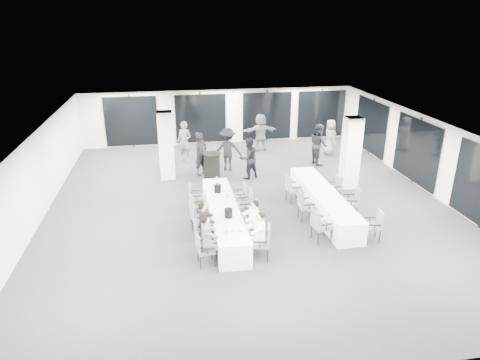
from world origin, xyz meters
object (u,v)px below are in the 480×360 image
object	(u,v)px
chair_side_left_mid	(304,204)
standing_guest_c	(228,147)
chair_main_right_near	(263,240)
chair_side_left_far	(292,187)
chair_main_right_mid	(251,214)
standing_guest_e	(330,135)
chair_main_right_second	(257,228)
standing_guest_g	(184,139)
ice_bucket_near	(228,213)
chair_side_right_far	(335,186)
chair_main_right_far	(241,194)
chair_main_left_second	(200,233)
standing_guest_b	(248,155)
chair_main_right_fourth	(247,203)
chair_side_left_near	(319,224)
chair_side_right_mid	(352,200)
chair_main_left_fourth	(196,208)
chair_main_left_far	(194,195)
ice_bucket_far	(218,188)
chair_side_right_near	(375,224)
standing_guest_f	(260,130)
chair_main_left_mid	(198,216)
standing_guest_h	(319,141)
chair_main_left_near	(203,247)
cocktail_table	(212,165)
banquet_table_side	(323,202)
banquet_table_main	(224,217)
standing_guest_a	(201,151)

from	to	relation	value
chair_side_left_mid	standing_guest_c	size ratio (longest dim) A/B	0.47
chair_main_right_near	chair_side_left_far	bearing A→B (deg)	-14.16
chair_main_right_mid	standing_guest_e	size ratio (longest dim) A/B	0.51
chair_main_right_near	chair_main_right_second	size ratio (longest dim) A/B	1.04
standing_guest_g	ice_bucket_near	world-z (taller)	standing_guest_g
ice_bucket_near	chair_side_right_far	bearing A→B (deg)	28.92
chair_main_right_far	chair_side_right_far	distance (m)	3.54
chair_side_left_far	standing_guest_g	bearing A→B (deg)	-155.52
chair_side_right_far	chair_main_left_second	bearing A→B (deg)	106.52
standing_guest_b	ice_bucket_near	bearing A→B (deg)	50.62
chair_main_right_fourth	chair_main_right_far	distance (m)	1.02
chair_side_left_near	standing_guest_e	world-z (taller)	standing_guest_e
chair_side_right_mid	standing_guest_b	size ratio (longest dim) A/B	0.53
standing_guest_e	chair_main_right_second	bearing A→B (deg)	141.19
chair_main_left_fourth	chair_main_right_near	xyz separation A→B (m)	(1.67, -2.46, 0.01)
chair_main_left_far	chair_main_right_fourth	size ratio (longest dim) A/B	0.88
chair_main_left_second	chair_side_right_mid	xyz separation A→B (m)	(5.20, 1.28, 0.09)
chair_main_right_mid	chair_side_left_near	distance (m)	2.12
chair_side_left_far	ice_bucket_far	bearing A→B (deg)	-90.94
chair_main_right_second	chair_side_left_near	bearing A→B (deg)	-88.58
chair_side_right_near	standing_guest_c	world-z (taller)	standing_guest_c
chair_main_left_fourth	chair_side_left_far	bearing A→B (deg)	97.21
chair_side_right_mid	standing_guest_f	bearing A→B (deg)	24.27
chair_main_left_mid	chair_side_left_far	world-z (taller)	chair_main_left_mid
chair_main_left_far	chair_main_right_second	bearing A→B (deg)	34.63
chair_main_left_fourth	ice_bucket_far	xyz separation A→B (m)	(0.80, 0.75, 0.31)
chair_side_left_far	standing_guest_b	world-z (taller)	standing_guest_b
standing_guest_e	standing_guest_h	distance (m)	1.59
chair_main_left_mid	chair_main_right_far	bearing A→B (deg)	123.73
chair_main_right_mid	chair_main_left_second	bearing A→B (deg)	131.81
chair_main_left_mid	ice_bucket_far	distance (m)	1.65
chair_main_right_far	standing_guest_f	xyz separation A→B (m)	(2.07, 6.40, 0.57)
chair_main_left_near	chair_side_right_near	world-z (taller)	chair_side_right_near
chair_main_left_mid	chair_main_right_far	size ratio (longest dim) A/B	1.19
chair_side_right_mid	cocktail_table	bearing A→B (deg)	57.44
chair_main_left_second	chair_main_left_fourth	distance (m)	1.59
chair_main_left_near	chair_main_right_near	size ratio (longest dim) A/B	0.91
chair_side_left_near	standing_guest_c	world-z (taller)	standing_guest_c
chair_main_right_second	chair_side_left_far	world-z (taller)	chair_main_right_second
banquet_table_side	chair_main_left_mid	xyz separation A→B (m)	(-4.37, -0.84, 0.21)
banquet_table_main	chair_main_left_mid	size ratio (longest dim) A/B	4.91
chair_main_left_fourth	chair_main_right_second	world-z (taller)	chair_main_left_fourth
banquet_table_main	chair_main_left_mid	bearing A→B (deg)	-165.51
standing_guest_g	ice_bucket_far	distance (m)	5.78
banquet_table_side	ice_bucket_far	xyz separation A→B (m)	(-3.58, 0.57, 0.51)
standing_guest_a	chair_main_left_mid	bearing A→B (deg)	-141.41
chair_side_left_mid	standing_guest_f	world-z (taller)	standing_guest_f
standing_guest_f	standing_guest_g	xyz separation A→B (m)	(-3.78, -1.02, -0.00)
chair_main_left_second	chair_main_left_mid	bearing A→B (deg)	177.71
standing_guest_g	chair_side_left_near	bearing A→B (deg)	-36.04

